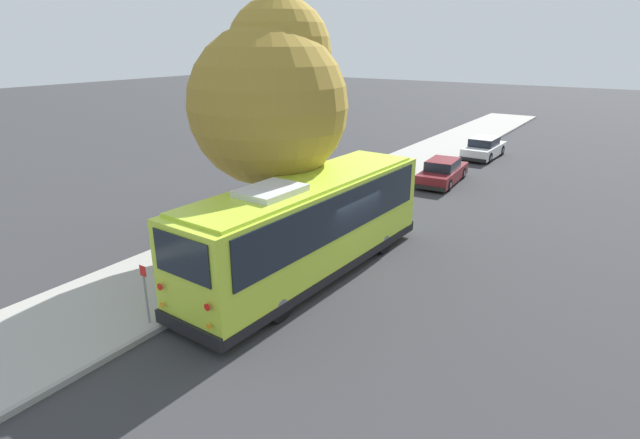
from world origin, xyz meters
TOP-DOWN VIEW (x-y plane):
  - ground_plane at (0.00, 0.00)m, footprint 160.00×160.00m
  - sidewalk_slab at (0.00, 3.98)m, footprint 80.00×4.23m
  - curb_strip at (0.00, 1.79)m, footprint 80.00×0.14m
  - shuttle_bus at (-0.90, 0.46)m, footprint 10.11×2.82m
  - parked_sedan_maroon at (12.04, 0.88)m, footprint 4.58×1.94m
  - parked_sedan_white at (19.32, 0.85)m, footprint 4.38×1.81m
  - street_tree at (0.38, 2.88)m, footprint 5.32×5.32m
  - sign_post_near at (-5.84, 2.13)m, footprint 0.06×0.22m
  - sign_post_far at (-3.83, 2.13)m, footprint 0.06×0.06m
  - fire_hydrant at (5.35, 2.30)m, footprint 0.22×0.22m

SIDE VIEW (x-z plane):
  - ground_plane at x=0.00m, z-range 0.00..0.00m
  - sidewalk_slab at x=0.00m, z-range 0.00..0.15m
  - curb_strip at x=0.00m, z-range 0.00..0.15m
  - fire_hydrant at x=5.35m, z-range 0.15..0.96m
  - parked_sedan_maroon at x=12.04m, z-range -0.05..1.23m
  - parked_sedan_white at x=19.32m, z-range -0.05..1.27m
  - sign_post_far at x=-3.83m, z-range 0.15..1.31m
  - sign_post_near at x=-5.84m, z-range 0.17..1.80m
  - shuttle_bus at x=-0.90m, z-range 0.11..3.41m
  - street_tree at x=0.38m, z-range 1.22..9.57m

